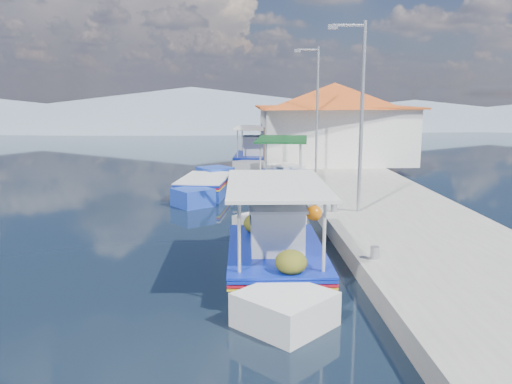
{
  "coord_description": "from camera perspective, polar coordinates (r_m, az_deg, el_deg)",
  "views": [
    {
      "loc": [
        0.56,
        -14.56,
        4.28
      ],
      "look_at": [
        1.22,
        1.31,
        1.3
      ],
      "focal_mm": 36.76,
      "sensor_mm": 36.0,
      "label": 1
    }
  ],
  "objects": [
    {
      "name": "mountain_ridge",
      "position": [
        70.85,
        2.47,
        8.81
      ],
      "size": [
        171.4,
        96.0,
        5.5
      ],
      "color": "slate",
      "rests_on": "ground"
    },
    {
      "name": "harbor_building",
      "position": [
        30.13,
        8.46,
        7.65
      ],
      "size": [
        10.49,
        10.49,
        4.4
      ],
      "color": "white",
      "rests_on": "quay"
    },
    {
      "name": "lamp_post_far",
      "position": [
        25.87,
        6.47,
        9.61
      ],
      "size": [
        1.21,
        0.14,
        6.0
      ],
      "color": "#A5A8AD",
      "rests_on": "quay"
    },
    {
      "name": "caique_blue_hull",
      "position": [
        22.65,
        -5.6,
        0.48
      ],
      "size": [
        2.54,
        6.39,
        1.15
      ],
      "rotation": [
        0.0,
        0.0,
        0.15
      ],
      "color": "#1D3DAF",
      "rests_on": "ground"
    },
    {
      "name": "main_caique",
      "position": [
        12.57,
        2.14,
        -6.96
      ],
      "size": [
        2.31,
        7.63,
        2.51
      ],
      "rotation": [
        0.0,
        0.0,
        0.01
      ],
      "color": "silver",
      "rests_on": "ground"
    },
    {
      "name": "ground",
      "position": [
        15.18,
        -4.43,
        -5.78
      ],
      "size": [
        160.0,
        160.0,
        0.0
      ],
      "primitive_type": "plane",
      "color": "black",
      "rests_on": "ground"
    },
    {
      "name": "lamp_post_near",
      "position": [
        17.03,
        11.15,
        8.99
      ],
      "size": [
        1.21,
        0.14,
        6.0
      ],
      "color": "#A5A8AD",
      "rests_on": "quay"
    },
    {
      "name": "caique_green_canopy",
      "position": [
        23.27,
        2.77,
        1.0
      ],
      "size": [
        2.72,
        6.97,
        2.63
      ],
      "rotation": [
        0.0,
        0.0,
        0.14
      ],
      "color": "silver",
      "rests_on": "ground"
    },
    {
      "name": "quay",
      "position": [
        21.62,
        11.95,
        -0.35
      ],
      "size": [
        5.0,
        44.0,
        0.5
      ],
      "primitive_type": "cube",
      "color": "#A39F98",
      "rests_on": "ground"
    },
    {
      "name": "bollards",
      "position": [
        20.4,
        6.79,
        0.3
      ],
      "size": [
        0.2,
        17.2,
        0.3
      ],
      "color": "#A5A8AD",
      "rests_on": "quay"
    },
    {
      "name": "caique_far",
      "position": [
        31.24,
        -0.21,
        3.65
      ],
      "size": [
        2.62,
        7.43,
        2.61
      ],
      "rotation": [
        0.0,
        0.0,
        0.09
      ],
      "color": "silver",
      "rests_on": "ground"
    }
  ]
}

